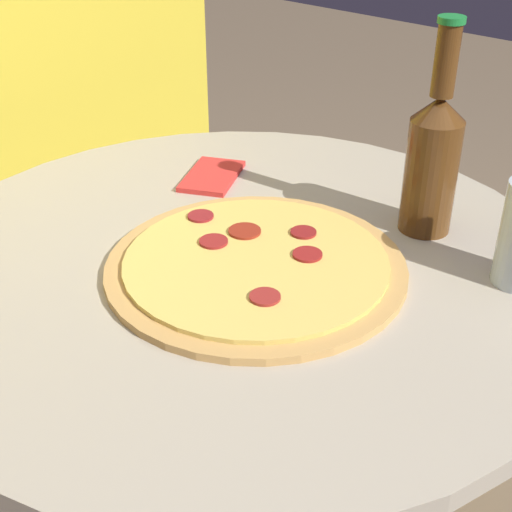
{
  "coord_description": "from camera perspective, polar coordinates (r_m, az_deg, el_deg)",
  "views": [
    {
      "loc": [
        -0.57,
        -0.55,
        1.18
      ],
      "look_at": [
        -0.01,
        -0.05,
        0.73
      ],
      "focal_mm": 50.0,
      "sensor_mm": 36.0,
      "label": 1
    }
  ],
  "objects": [
    {
      "name": "table",
      "position": [
        1.03,
        -1.49,
        -8.79
      ],
      "size": [
        0.86,
        0.86,
        0.71
      ],
      "color": "#B2A893",
      "rests_on": "ground_plane"
    },
    {
      "name": "napkin",
      "position": [
        1.12,
        -3.54,
        6.4
      ],
      "size": [
        0.14,
        0.12,
        0.01
      ],
      "color": "red",
      "rests_on": "table"
    },
    {
      "name": "beer_bottle",
      "position": [
        0.96,
        13.96,
        7.7
      ],
      "size": [
        0.07,
        0.07,
        0.28
      ],
      "color": "#563314",
      "rests_on": "table"
    },
    {
      "name": "pizza",
      "position": [
        0.88,
        -0.0,
        -0.67
      ],
      "size": [
        0.37,
        0.37,
        0.02
      ],
      "color": "tan",
      "rests_on": "table"
    }
  ]
}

